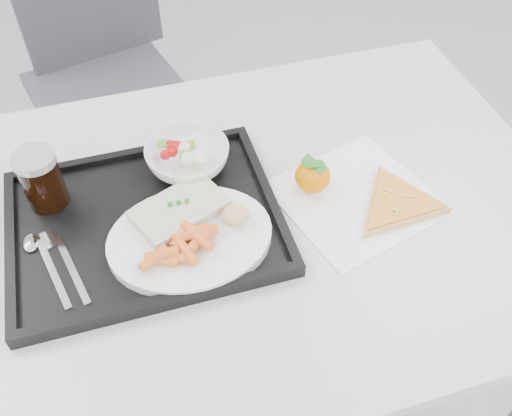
{
  "coord_description": "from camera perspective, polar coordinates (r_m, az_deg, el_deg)",
  "views": [
    {
      "loc": [
        -0.14,
        -0.34,
        1.5
      ],
      "look_at": [
        0.04,
        0.28,
        0.77
      ],
      "focal_mm": 40.0,
      "sensor_mm": 36.0,
      "label": 1
    }
  ],
  "objects": [
    {
      "name": "cutlery",
      "position": [
        0.97,
        -19.84,
        -4.79
      ],
      "size": [
        0.1,
        0.17,
        0.01
      ],
      "color": "silver",
      "rests_on": "tray"
    },
    {
      "name": "tray",
      "position": [
        0.99,
        -10.99,
        -1.52
      ],
      "size": [
        0.45,
        0.35,
        0.03
      ],
      "color": "black",
      "rests_on": "table"
    },
    {
      "name": "pizza_slice",
      "position": [
        1.03,
        13.95,
        0.45
      ],
      "size": [
        0.28,
        0.28,
        0.02
      ],
      "color": "tan",
      "rests_on": "napkin"
    },
    {
      "name": "cola_glass",
      "position": [
        1.02,
        -20.66,
        2.76
      ],
      "size": [
        0.07,
        0.07,
        0.11
      ],
      "color": "black",
      "rests_on": "tray"
    },
    {
      "name": "tangerine",
      "position": [
        1.01,
        5.69,
        3.21
      ],
      "size": [
        0.08,
        0.08,
        0.07
      ],
      "color": "#D84300",
      "rests_on": "napkin"
    },
    {
      "name": "carrot_pile",
      "position": [
        0.9,
        -7.42,
        -3.65
      ],
      "size": [
        0.14,
        0.09,
        0.03
      ],
      "color": "#D76022",
      "rests_on": "dinner_plate"
    },
    {
      "name": "fish_fillet",
      "position": [
        0.95,
        -7.62,
        -0.18
      ],
      "size": [
        0.17,
        0.14,
        0.03
      ],
      "color": "beige",
      "rests_on": "dinner_plate"
    },
    {
      "name": "napkin",
      "position": [
        1.03,
        9.92,
        0.99
      ],
      "size": [
        0.31,
        0.3,
        0.0
      ],
      "color": "white",
      "rests_on": "table"
    },
    {
      "name": "chair",
      "position": [
        1.81,
        -15.27,
        14.58
      ],
      "size": [
        0.51,
        0.51,
        0.93
      ],
      "color": "#35353C",
      "rests_on": "ground"
    },
    {
      "name": "dinner_plate",
      "position": [
        0.93,
        -6.59,
        -3.04
      ],
      "size": [
        0.27,
        0.27,
        0.02
      ],
      "color": "white",
      "rests_on": "tray"
    },
    {
      "name": "salad_bowl",
      "position": [
        1.04,
        -6.85,
        5.09
      ],
      "size": [
        0.15,
        0.15,
        0.05
      ],
      "color": "white",
      "rests_on": "tray"
    },
    {
      "name": "salad_contents",
      "position": [
        1.04,
        -7.01,
        5.5
      ],
      "size": [
        0.09,
        0.08,
        0.02
      ],
      "color": "#AE0B0B",
      "rests_on": "salad_bowl"
    },
    {
      "name": "bread_roll",
      "position": [
        0.93,
        -2.07,
        -0.7
      ],
      "size": [
        0.06,
        0.05,
        0.03
      ],
      "color": "#E5AF82",
      "rests_on": "dinner_plate"
    },
    {
      "name": "table",
      "position": [
        1.04,
        -2.44,
        -3.04
      ],
      "size": [
        1.2,
        0.8,
        0.75
      ],
      "color": "#BDBDBF",
      "rests_on": "ground"
    }
  ]
}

